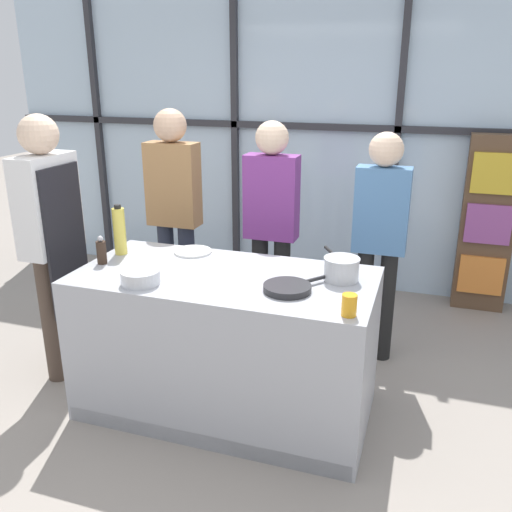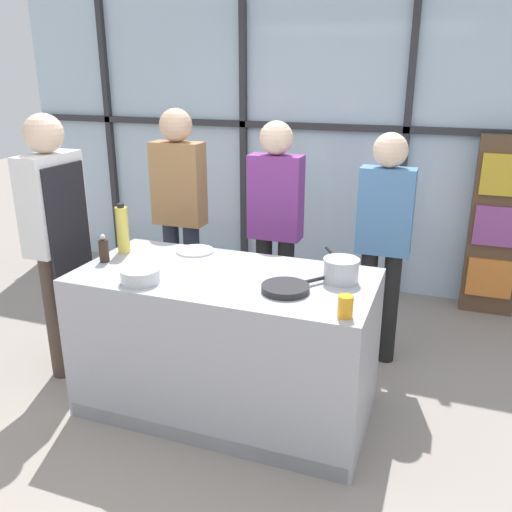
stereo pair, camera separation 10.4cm
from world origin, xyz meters
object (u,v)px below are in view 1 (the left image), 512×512
Objects in this scene: chef at (52,234)px; spectator_far_left at (174,206)px; spectator_center_right at (380,232)px; white_plate at (193,251)px; oil_bottle at (120,231)px; frying_pan at (288,287)px; juice_glass_near at (349,305)px; spectator_center_left at (271,219)px; pepper_grinder at (101,251)px; mixing_bowl at (140,276)px; saucepan at (341,268)px.

spectator_far_left is (0.45, 0.89, 0.01)m from chef.
white_plate is at bearing 29.55° from spectator_center_right.
spectator_far_left reaches higher than oil_bottle.
juice_glass_near reaches higher than frying_pan.
spectator_far_left is 0.81m from oil_bottle.
spectator_center_left is at bearing 111.27° from frying_pan.
spectator_far_left is at bearing 0.00° from spectator_center_right.
spectator_center_right is 1.87m from pepper_grinder.
mixing_bowl is at bearing -47.85° from oil_bottle.
spectator_far_left is 4.41× the size of frying_pan.
spectator_center_right is 5.06× the size of oil_bottle.
chef is at bearing 157.90° from mixing_bowl.
mixing_bowl is at bearing -29.33° from pepper_grinder.
pepper_grinder is (-0.39, 0.22, 0.04)m from mixing_bowl.
mixing_bowl is at bearing -169.08° from frying_pan.
mixing_bowl reaches higher than white_plate.
oil_bottle is (0.46, 0.08, 0.04)m from chef.
spectator_far_left is at bearing 124.82° from white_plate.
chef is 0.47m from oil_bottle.
spectator_center_right reaches higher than juice_glass_near.
saucepan is 0.47m from juice_glass_near.
spectator_far_left reaches higher than saucepan.
spectator_center_right is 1.28m from juice_glass_near.
saucepan is (-0.13, -0.83, 0.01)m from spectator_center_right.
spectator_center_right is 1.71m from mixing_bowl.
chef is 0.93m from white_plate.
mixing_bowl is 1.17m from juice_glass_near.
chef is 0.99m from spectator_far_left.
oil_bottle reaches higher than saucepan.
spectator_center_right is at bearing 46.06° from mixing_bowl.
frying_pan is (0.42, -1.07, -0.07)m from spectator_center_left.
spectator_far_left is 9.94× the size of pepper_grinder.
spectator_far_left is 5.14× the size of saucepan.
frying_pan is at bearing 70.88° from spectator_center_right.
pepper_grinder is (0.00, -1.01, -0.05)m from spectator_far_left.
saucepan is 1.02m from white_plate.
spectator_center_left is 5.22× the size of oil_bottle.
oil_bottle is (-1.57, -0.81, 0.09)m from spectator_center_right.
spectator_center_left is at bearing 121.24° from juice_glass_near.
oil_bottle reaches higher than juice_glass_near.
juice_glass_near is at bearing -16.96° from oil_bottle.
pepper_grinder is at bearing 74.88° from chef.
pepper_grinder reaches higher than mixing_bowl.
mixing_bowl is 1.99× the size of juice_glass_near.
pepper_grinder is (0.45, -0.12, -0.04)m from chef.
frying_pan is 1.21m from pepper_grinder.
juice_glass_near is (-0.01, -1.28, -0.01)m from spectator_center_right.
white_plate is (0.89, 0.25, -0.11)m from chef.
oil_bottle is at bearing 27.26° from spectator_center_right.
frying_pan is at bearing -134.76° from saucepan.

